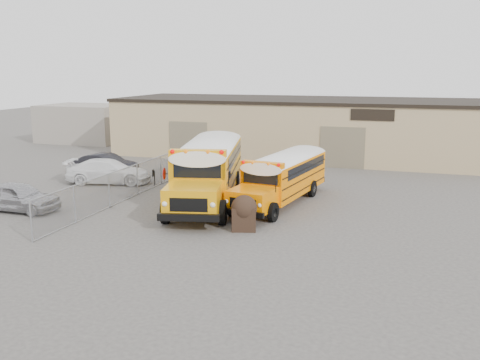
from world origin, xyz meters
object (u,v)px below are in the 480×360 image
(tarp_bundle, at_px, (244,212))
(school_bus_right, at_px, (315,159))
(school_bus_left, at_px, (222,147))
(car_dark, at_px, (106,165))
(car_white, at_px, (109,171))
(car_silver, at_px, (18,197))

(tarp_bundle, bearing_deg, school_bus_right, 83.52)
(school_bus_left, bearing_deg, car_dark, -162.26)
(school_bus_right, xyz_separation_m, car_white, (-12.31, -4.08, -0.78))
(school_bus_left, relative_size, car_silver, 2.68)
(school_bus_right, bearing_deg, car_silver, -139.08)
(tarp_bundle, bearing_deg, car_white, 148.17)
(school_bus_left, height_order, car_white, school_bus_left)
(tarp_bundle, height_order, car_silver, tarp_bundle)
(car_white, xyz_separation_m, car_dark, (-1.52, 2.19, -0.02))
(car_silver, relative_size, car_dark, 0.98)
(school_bus_right, height_order, tarp_bundle, school_bus_right)
(school_bus_left, height_order, school_bus_right, school_bus_left)
(tarp_bundle, relative_size, car_white, 0.30)
(car_silver, bearing_deg, car_dark, 4.19)
(school_bus_right, distance_m, car_silver, 17.35)
(school_bus_left, xyz_separation_m, car_white, (-5.94, -4.57, -1.17))
(school_bus_right, xyz_separation_m, car_silver, (-13.10, -11.36, -0.79))
(school_bus_left, xyz_separation_m, car_silver, (-6.72, -11.85, -1.18))
(car_white, height_order, car_dark, car_white)
(school_bus_right, bearing_deg, car_white, -161.69)
(school_bus_left, height_order, car_silver, school_bus_left)
(school_bus_right, height_order, car_dark, school_bus_right)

